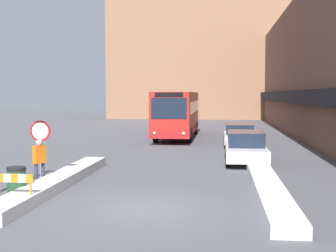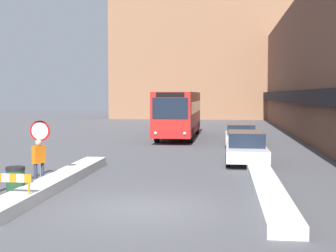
{
  "view_description": "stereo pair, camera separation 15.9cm",
  "coord_description": "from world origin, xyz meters",
  "px_view_note": "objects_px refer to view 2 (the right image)",
  "views": [
    {
      "loc": [
        2.05,
        -12.77,
        3.19
      ],
      "look_at": [
        -0.18,
        6.85,
        1.87
      ],
      "focal_mm": 50.0,
      "sensor_mm": 36.0,
      "label": 1
    },
    {
      "loc": [
        2.21,
        -12.75,
        3.19
      ],
      "look_at": [
        -0.18,
        6.85,
        1.87
      ],
      "focal_mm": 50.0,
      "sensor_mm": 36.0,
      "label": 2
    }
  ],
  "objects_px": {
    "pedestrian": "(39,158)",
    "construction_barricade": "(13,183)",
    "trash_bin": "(16,182)",
    "city_bus": "(179,113)",
    "parked_car_front": "(246,147)",
    "stop_sign": "(40,137)",
    "parked_car_middle": "(241,135)"
  },
  "relations": [
    {
      "from": "stop_sign",
      "to": "parked_car_middle",
      "type": "bearing_deg",
      "value": 59.77
    },
    {
      "from": "parked_car_middle",
      "to": "stop_sign",
      "type": "distance_m",
      "value": 15.32
    },
    {
      "from": "parked_car_front",
      "to": "stop_sign",
      "type": "distance_m",
      "value": 9.69
    },
    {
      "from": "pedestrian",
      "to": "trash_bin",
      "type": "height_order",
      "value": "pedestrian"
    },
    {
      "from": "stop_sign",
      "to": "trash_bin",
      "type": "bearing_deg",
      "value": -84.6
    },
    {
      "from": "city_bus",
      "to": "pedestrian",
      "type": "relative_size",
      "value": 6.86
    },
    {
      "from": "parked_car_middle",
      "to": "pedestrian",
      "type": "relative_size",
      "value": 2.94
    },
    {
      "from": "parked_car_middle",
      "to": "trash_bin",
      "type": "distance_m",
      "value": 17.49
    },
    {
      "from": "trash_bin",
      "to": "construction_barricade",
      "type": "xyz_separation_m",
      "value": [
        0.48,
        -1.18,
        0.19
      ]
    },
    {
      "from": "pedestrian",
      "to": "construction_barricade",
      "type": "distance_m",
      "value": 2.98
    },
    {
      "from": "stop_sign",
      "to": "construction_barricade",
      "type": "bearing_deg",
      "value": -79.09
    },
    {
      "from": "pedestrian",
      "to": "trash_bin",
      "type": "xyz_separation_m",
      "value": [
        -0.04,
        -1.75,
        -0.51
      ]
    },
    {
      "from": "parked_car_middle",
      "to": "trash_bin",
      "type": "bearing_deg",
      "value": -115.24
    },
    {
      "from": "parked_car_middle",
      "to": "construction_barricade",
      "type": "height_order",
      "value": "parked_car_middle"
    },
    {
      "from": "pedestrian",
      "to": "city_bus",
      "type": "bearing_deg",
      "value": 21.61
    },
    {
      "from": "parked_car_middle",
      "to": "pedestrian",
      "type": "height_order",
      "value": "pedestrian"
    },
    {
      "from": "stop_sign",
      "to": "pedestrian",
      "type": "distance_m",
      "value": 1.1
    },
    {
      "from": "city_bus",
      "to": "parked_car_front",
      "type": "height_order",
      "value": "city_bus"
    },
    {
      "from": "parked_car_middle",
      "to": "trash_bin",
      "type": "relative_size",
      "value": 5.1
    },
    {
      "from": "parked_car_middle",
      "to": "parked_car_front",
      "type": "bearing_deg",
      "value": -90.0
    },
    {
      "from": "trash_bin",
      "to": "pedestrian",
      "type": "bearing_deg",
      "value": 88.58
    },
    {
      "from": "parked_car_front",
      "to": "parked_car_middle",
      "type": "bearing_deg",
      "value": 90.0
    },
    {
      "from": "stop_sign",
      "to": "trash_bin",
      "type": "relative_size",
      "value": 2.37
    },
    {
      "from": "parked_car_front",
      "to": "trash_bin",
      "type": "height_order",
      "value": "parked_car_front"
    },
    {
      "from": "parked_car_front",
      "to": "pedestrian",
      "type": "relative_size",
      "value": 2.94
    },
    {
      "from": "city_bus",
      "to": "construction_barricade",
      "type": "bearing_deg",
      "value": -96.76
    },
    {
      "from": "pedestrian",
      "to": "construction_barricade",
      "type": "bearing_deg",
      "value": -140.76
    },
    {
      "from": "trash_bin",
      "to": "stop_sign",
      "type": "bearing_deg",
      "value": 95.4
    },
    {
      "from": "parked_car_middle",
      "to": "pedestrian",
      "type": "distance_m",
      "value": 15.9
    },
    {
      "from": "pedestrian",
      "to": "parked_car_front",
      "type": "bearing_deg",
      "value": -17.33
    },
    {
      "from": "trash_bin",
      "to": "city_bus",
      "type": "bearing_deg",
      "value": 81.55
    },
    {
      "from": "city_bus",
      "to": "parked_car_middle",
      "type": "relative_size",
      "value": 2.33
    }
  ]
}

